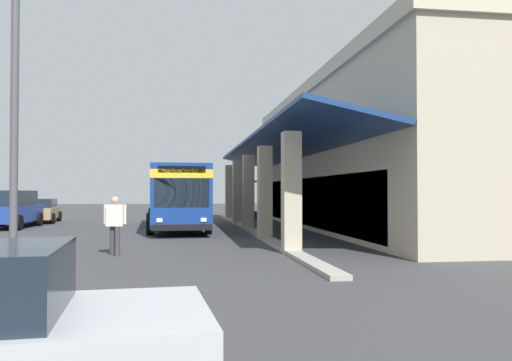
{
  "coord_description": "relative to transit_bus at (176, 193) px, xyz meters",
  "views": [
    {
      "loc": [
        23.98,
        1.03,
        1.9
      ],
      "look_at": [
        -0.37,
        4.61,
        2.44
      ],
      "focal_mm": 36.51,
      "sensor_mm": 36.0,
      "label": 1
    }
  ],
  "objects": [
    {
      "name": "transit_bus",
      "position": [
        0.0,
        0.0,
        0.0
      ],
      "size": [
        11.31,
        3.15,
        3.34
      ],
      "color": "navy",
      "rests_on": "ground"
    },
    {
      "name": "parked_sedan_tan",
      "position": [
        -6.69,
        -8.33,
        -1.1
      ],
      "size": [
        4.54,
        2.28,
        1.47
      ],
      "color": "#9E845B",
      "rests_on": "ground"
    },
    {
      "name": "plaza_building",
      "position": [
        1.04,
        13.2,
        1.87
      ],
      "size": [
        25.76,
        16.86,
        7.45
      ],
      "color": "#B2A88E",
      "rests_on": "ground"
    },
    {
      "name": "pedestrian",
      "position": [
        10.96,
        -1.75,
        -0.86
      ],
      "size": [
        0.35,
        0.68,
        1.76
      ],
      "color": "#38383D",
      "rests_on": "ground"
    },
    {
      "name": "ground",
      "position": [
        3.04,
        7.13,
        -1.85
      ],
      "size": [
        120.0,
        120.0,
        0.0
      ],
      "primitive_type": "plane",
      "color": "#38383A"
    },
    {
      "name": "curb_strip",
      "position": [
        1.04,
        3.58,
        -1.79
      ],
      "size": [
        30.56,
        0.5,
        0.12
      ],
      "primitive_type": "cube",
      "color": "#9E998E",
      "rests_on": "ground"
    },
    {
      "name": "parked_suv_blue",
      "position": [
        -1.84,
        -8.61,
        -0.84
      ],
      "size": [
        4.88,
        2.34,
        1.97
      ],
      "color": "navy",
      "rests_on": "ground"
    },
    {
      "name": "potted_palm",
      "position": [
        -7.62,
        4.92,
        -1.09
      ],
      "size": [
        1.88,
        1.92,
        2.68
      ],
      "color": "#4C4742",
      "rests_on": "ground"
    },
    {
      "name": "lot_light_pole",
      "position": [
        14.48,
        -3.58,
        1.79
      ],
      "size": [
        0.6,
        0.6,
        6.77
      ],
      "color": "#59595B",
      "rests_on": "ground"
    }
  ]
}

